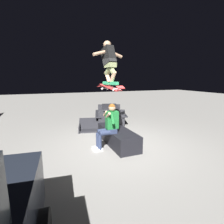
{
  "coord_description": "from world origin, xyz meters",
  "views": [
    {
      "loc": [
        -4.62,
        2.03,
        2.01
      ],
      "look_at": [
        -0.09,
        0.26,
        1.07
      ],
      "focal_mm": 28.19,
      "sensor_mm": 36.0,
      "label": 1
    }
  ],
  "objects_px": {
    "skater_airborne": "(109,61)",
    "kicker_ramp": "(91,127)",
    "ledge_box_main": "(117,137)",
    "picnic_table_back": "(110,112)",
    "skateboard": "(110,87)",
    "person_sitting_on_ledge": "(109,124)"
  },
  "relations": [
    {
      "from": "skater_airborne",
      "to": "kicker_ramp",
      "type": "distance_m",
      "value": 3.27
    },
    {
      "from": "ledge_box_main",
      "to": "picnic_table_back",
      "type": "distance_m",
      "value": 2.72
    },
    {
      "from": "picnic_table_back",
      "to": "skateboard",
      "type": "bearing_deg",
      "value": 159.26
    },
    {
      "from": "skater_airborne",
      "to": "kicker_ramp",
      "type": "height_order",
      "value": "skater_airborne"
    },
    {
      "from": "skateboard",
      "to": "skater_airborne",
      "type": "bearing_deg",
      "value": 12.89
    },
    {
      "from": "person_sitting_on_ledge",
      "to": "skateboard",
      "type": "relative_size",
      "value": 1.26
    },
    {
      "from": "kicker_ramp",
      "to": "picnic_table_back",
      "type": "distance_m",
      "value": 1.36
    },
    {
      "from": "ledge_box_main",
      "to": "skater_airborne",
      "type": "distance_m",
      "value": 2.28
    },
    {
      "from": "skater_airborne",
      "to": "kicker_ramp",
      "type": "bearing_deg",
      "value": -1.59
    },
    {
      "from": "skateboard",
      "to": "picnic_table_back",
      "type": "bearing_deg",
      "value": -20.74
    },
    {
      "from": "skateboard",
      "to": "picnic_table_back",
      "type": "xyz_separation_m",
      "value": [
        2.99,
        -1.13,
        -1.26
      ]
    },
    {
      "from": "skater_airborne",
      "to": "skateboard",
      "type": "bearing_deg",
      "value": -167.11
    },
    {
      "from": "person_sitting_on_ledge",
      "to": "skateboard",
      "type": "distance_m",
      "value": 1.05
    },
    {
      "from": "person_sitting_on_ledge",
      "to": "skateboard",
      "type": "bearing_deg",
      "value": 178.45
    },
    {
      "from": "person_sitting_on_ledge",
      "to": "skater_airborne",
      "type": "xyz_separation_m",
      "value": [
        -0.1,
        0.02,
        1.73
      ]
    },
    {
      "from": "skateboard",
      "to": "skater_airborne",
      "type": "relative_size",
      "value": 0.93
    },
    {
      "from": "skateboard",
      "to": "skater_airborne",
      "type": "distance_m",
      "value": 0.69
    },
    {
      "from": "ledge_box_main",
      "to": "person_sitting_on_ledge",
      "type": "relative_size",
      "value": 1.46
    },
    {
      "from": "picnic_table_back",
      "to": "person_sitting_on_ledge",
      "type": "bearing_deg",
      "value": 158.32
    },
    {
      "from": "ledge_box_main",
      "to": "skater_airborne",
      "type": "xyz_separation_m",
      "value": [
        -0.33,
        0.4,
        2.22
      ]
    },
    {
      "from": "skateboard",
      "to": "skater_airborne",
      "type": "height_order",
      "value": "skater_airborne"
    },
    {
      "from": "kicker_ramp",
      "to": "skateboard",
      "type": "bearing_deg",
      "value": 178.76
    }
  ]
}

